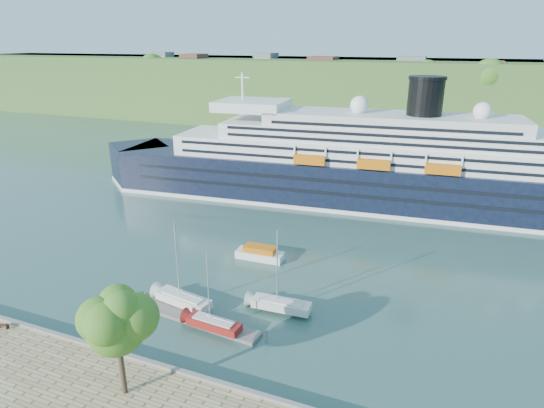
{
  "coord_description": "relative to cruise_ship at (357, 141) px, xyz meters",
  "views": [
    {
      "loc": [
        26.14,
        -29.24,
        30.32
      ],
      "look_at": [
        2.42,
        30.0,
        7.36
      ],
      "focal_mm": 30.0,
      "sensor_mm": 36.0,
      "label": 1
    }
  ],
  "objects": [
    {
      "name": "sailboat_red",
      "position": [
        -5.07,
        -48.44,
        -7.82
      ],
      "size": [
        7.06,
        2.38,
        8.97
      ],
      "primitive_type": null,
      "rotation": [
        0.0,
        0.0,
        -0.07
      ],
      "color": "maroon",
      "rests_on": "ground"
    },
    {
      "name": "sailboat_white_far",
      "position": [
        0.54,
        -42.23,
        -7.31
      ],
      "size": [
        7.84,
        2.54,
        10.0
      ],
      "primitive_type": null,
      "rotation": [
        0.0,
        0.0,
        0.05
      ],
      "color": "silver",
      "rests_on": "ground"
    },
    {
      "name": "park_bench",
      "position": [
        -25.83,
        -57.74,
        -10.87
      ],
      "size": [
        1.44,
        0.83,
        0.87
      ],
      "primitive_type": null,
      "rotation": [
        0.0,
        0.0,
        0.21
      ],
      "color": "#401F12",
      "rests_on": "promenade"
    },
    {
      "name": "floating_pontoon",
      "position": [
        -9.2,
        -47.35,
        -12.1
      ],
      "size": [
        18.89,
        4.13,
        0.42
      ],
      "primitive_type": null,
      "rotation": [
        0.0,
        0.0,
        -0.1
      ],
      "color": "slate",
      "rests_on": "ground"
    },
    {
      "name": "ground",
      "position": [
        -9.41,
        -56.38,
        -12.31
      ],
      "size": [
        400.0,
        400.0,
        0.0
      ],
      "primitive_type": "plane",
      "color": "#2B4C43",
      "rests_on": "ground"
    },
    {
      "name": "promenade_tree",
      "position": [
        -7.32,
        -60.57,
        -5.68
      ],
      "size": [
        6.8,
        6.8,
        11.26
      ],
      "primitive_type": null,
      "color": "#35631A",
      "rests_on": "promenade"
    },
    {
      "name": "quay_coping",
      "position": [
        -9.41,
        -56.58,
        -11.16
      ],
      "size": [
        220.0,
        0.5,
        0.3
      ],
      "primitive_type": "cube",
      "color": "slate",
      "rests_on": "promenade"
    },
    {
      "name": "far_hillside",
      "position": [
        -9.41,
        88.62,
        -0.31
      ],
      "size": [
        400.0,
        50.0,
        24.0
      ],
      "primitive_type": "cube",
      "color": "#315522",
      "rests_on": "ground"
    },
    {
      "name": "cruise_ship",
      "position": [
        0.0,
        0.0,
        0.0
      ],
      "size": [
        110.62,
        25.93,
        24.62
      ],
      "primitive_type": null,
      "rotation": [
        0.0,
        0.0,
        0.09
      ],
      "color": "black",
      "rests_on": "ground"
    },
    {
      "name": "tender_launch",
      "position": [
        -7.37,
        -30.18,
        -11.32
      ],
      "size": [
        7.22,
        2.67,
        1.98
      ],
      "primitive_type": null,
      "rotation": [
        0.0,
        0.0,
        0.03
      ],
      "color": "#CA650B",
      "rests_on": "ground"
    },
    {
      "name": "sailboat_white_near",
      "position": [
        -10.76,
        -45.59,
        -7.11
      ],
      "size": [
        8.31,
        3.5,
        10.4
      ],
      "primitive_type": null,
      "rotation": [
        0.0,
        0.0,
        -0.16
      ],
      "color": "silver",
      "rests_on": "ground"
    }
  ]
}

